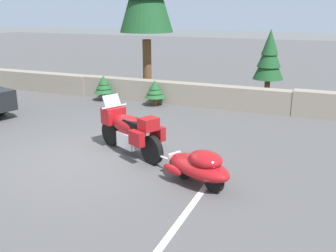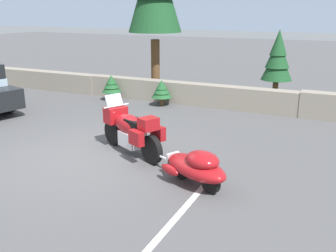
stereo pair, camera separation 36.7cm
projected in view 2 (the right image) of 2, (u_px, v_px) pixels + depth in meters
ground_plane at (90, 157)px, 9.14m from camera, size 80.00×80.00×0.00m
stone_guard_wall at (188, 93)px, 14.10m from camera, size 24.00×0.57×0.84m
touring_motorcycle at (131, 129)px, 9.18m from camera, size 2.14×1.34×1.33m
car_shaped_trailer at (196, 166)px, 7.52m from camera, size 2.14×1.30×0.76m
pine_tree_far_right at (278, 58)px, 13.88m from camera, size 1.11×1.11×2.68m
pine_sapling_near at (162, 90)px, 13.86m from camera, size 0.75×0.75×0.92m
pine_sapling_farther at (111, 84)px, 14.72m from camera, size 0.76×0.76×0.95m
parking_stripe_marker at (181, 212)px, 6.62m from camera, size 0.12×3.60×0.01m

